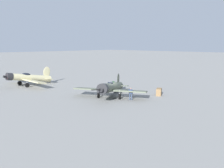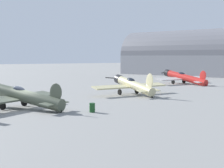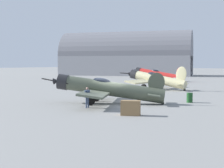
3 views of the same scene
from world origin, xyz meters
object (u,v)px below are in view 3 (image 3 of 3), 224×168
airplane_mid_apron (155,79)px  equipment_crate (131,108)px  airplane_foreground (106,89)px  fuel_drum (190,98)px  ground_crew_mechanic (87,95)px  airplane_far_line (158,75)px

airplane_mid_apron → equipment_crate: size_ratio=7.82×
airplane_foreground → fuel_drum: 7.91m
airplane_mid_apron → fuel_drum: bearing=129.6°
equipment_crate → airplane_mid_apron: bearing=25.2°
airplane_foreground → equipment_crate: 7.27m
ground_crew_mechanic → equipment_crate: size_ratio=1.12×
airplane_mid_apron → equipment_crate: (-21.68, -10.19, -0.93)m
equipment_crate → fuel_drum: 9.81m
airplane_mid_apron → airplane_far_line: 21.91m
airplane_far_line → airplane_foreground: bearing=107.2°
airplane_foreground → airplane_mid_apron: (17.17, 4.54, 0.09)m
ground_crew_mechanic → fuel_drum: (8.59, -5.27, -0.58)m
ground_crew_mechanic → equipment_crate: bearing=-22.7°
airplane_far_line → fuel_drum: bearing=118.6°
airplane_foreground → airplane_mid_apron: size_ratio=0.91×
airplane_mid_apron → ground_crew_mechanic: (-20.46, -5.08, -0.42)m
airplane_far_line → equipment_crate: size_ratio=8.04×
airplane_mid_apron → airplane_far_line: (19.32, 10.33, -0.14)m
airplane_foreground → fuel_drum: (5.30, -5.81, -0.91)m
fuel_drum → equipment_crate: bearing=179.0°
equipment_crate → airplane_far_line: bearing=26.6°
ground_crew_mechanic → fuel_drum: bearing=49.2°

